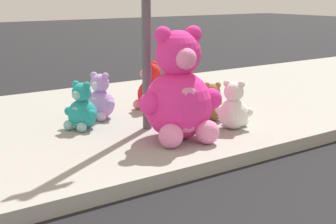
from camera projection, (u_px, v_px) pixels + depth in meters
name	position (u px, v px, depth m)	size (l,w,h in m)	color
sidewalk	(46.00, 133.00, 6.25)	(28.00, 4.40, 0.15)	#9E9B93
plush_pink_large	(179.00, 95.00, 5.60)	(0.96, 0.90, 1.28)	#F22D93
plush_tan	(167.00, 101.00, 6.73)	(0.38, 0.37, 0.52)	tan
plush_teal	(81.00, 110.00, 6.09)	(0.42, 0.42, 0.59)	teal
plush_brown	(212.00, 105.00, 6.51)	(0.35, 0.37, 0.51)	olive
plush_lavender	(100.00, 100.00, 6.59)	(0.45, 0.43, 0.62)	#B28CD8
plush_red	(150.00, 90.00, 7.16)	(0.48, 0.49, 0.67)	red
plush_white	(234.00, 109.00, 6.11)	(0.44, 0.42, 0.60)	white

